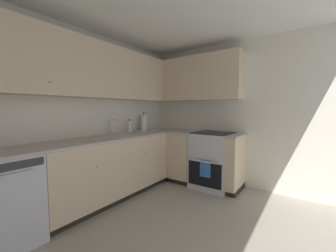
% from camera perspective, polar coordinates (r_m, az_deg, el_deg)
% --- Properties ---
extents(ground_plane, '(3.98, 3.09, 0.02)m').
position_cam_1_polar(ground_plane, '(2.26, -1.72, -30.73)').
color(ground_plane, '#A89E8E').
extents(wall_back, '(4.08, 0.05, 2.40)m').
position_cam_1_polar(wall_back, '(3.05, -26.11, 2.45)').
color(wall_back, silver).
rests_on(wall_back, ground_plane).
extents(wall_right, '(0.05, 3.19, 2.40)m').
position_cam_1_polar(wall_right, '(3.65, 17.60, 3.02)').
color(wall_right, silver).
rests_on(wall_right, ground_plane).
extents(lower_cabinets_back, '(1.96, 0.62, 0.87)m').
position_cam_1_polar(lower_cabinets_back, '(3.13, -15.93, -11.38)').
color(lower_cabinets_back, beige).
rests_on(lower_cabinets_back, ground_plane).
extents(countertop_back, '(3.16, 0.60, 0.03)m').
position_cam_1_polar(countertop_back, '(3.04, -16.13, -3.26)').
color(countertop_back, '#B7A89E').
rests_on(countertop_back, lower_cabinets_back).
extents(lower_cabinets_right, '(0.62, 1.19, 0.87)m').
position_cam_1_polar(lower_cabinets_right, '(3.64, 8.15, -8.94)').
color(lower_cabinets_right, beige).
rests_on(lower_cabinets_right, ground_plane).
extents(countertop_right, '(0.60, 1.19, 0.03)m').
position_cam_1_polar(countertop_right, '(3.56, 8.22, -1.95)').
color(countertop_right, '#B7A89E').
rests_on(countertop_right, lower_cabinets_right).
extents(oven_range, '(0.68, 0.62, 1.05)m').
position_cam_1_polar(oven_range, '(3.54, 12.41, -9.07)').
color(oven_range, silver).
rests_on(oven_range, ground_plane).
extents(upper_cabinets_back, '(2.84, 0.34, 0.76)m').
position_cam_1_polar(upper_cabinets_back, '(3.07, -20.65, 14.44)').
color(upper_cabinets_back, beige).
extents(upper_cabinets_right, '(0.32, 1.73, 0.76)m').
position_cam_1_polar(upper_cabinets_right, '(3.78, 6.85, 12.82)').
color(upper_cabinets_right, beige).
extents(sink, '(0.62, 0.40, 0.10)m').
position_cam_1_polar(sink, '(3.14, -12.95, -3.34)').
color(sink, '#B7B7BC').
rests_on(sink, countertop_back).
extents(faucet, '(0.07, 0.16, 0.25)m').
position_cam_1_polar(faucet, '(3.28, -15.40, 0.23)').
color(faucet, silver).
rests_on(faucet, countertop_back).
extents(soap_bottle, '(0.06, 0.06, 0.22)m').
position_cam_1_polar(soap_bottle, '(3.54, -10.59, -0.10)').
color(soap_bottle, silver).
rests_on(soap_bottle, countertop_back).
extents(paper_towel_roll, '(0.11, 0.11, 0.34)m').
position_cam_1_polar(paper_towel_roll, '(3.77, -6.74, 0.88)').
color(paper_towel_roll, white).
rests_on(paper_towel_roll, countertop_back).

